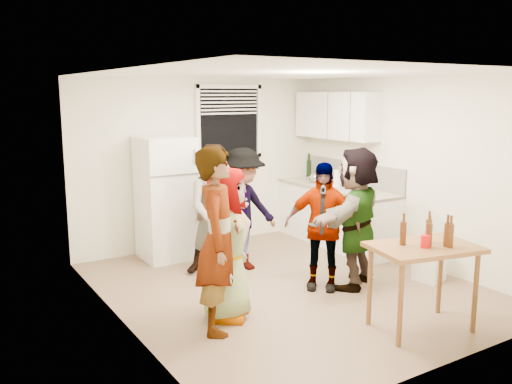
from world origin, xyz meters
TOP-DOWN VIEW (x-y plane):
  - room at (0.00, 0.00)m, footprint 4.00×4.50m
  - window at (0.45, 2.21)m, footprint 1.12×0.10m
  - refrigerator at (-0.75, 1.88)m, footprint 0.70×0.70m
  - counter_lower at (1.70, 1.15)m, footprint 0.60×2.20m
  - countertop at (1.70, 1.15)m, footprint 0.64×2.22m
  - backsplash at (1.99, 1.15)m, footprint 0.03×2.20m
  - upper_cabinets at (1.83, 1.35)m, footprint 0.34×1.60m
  - kettle at (1.65, 1.59)m, footprint 0.24×0.21m
  - paper_towel at (1.68, 1.12)m, footprint 0.11×0.11m
  - wine_bottle at (1.75, 1.90)m, footprint 0.08×0.08m
  - beer_bottle_counter at (1.60, 0.45)m, footprint 0.05×0.05m
  - blue_cup at (1.44, 0.35)m, footprint 0.09×0.09m
  - picture_frame at (1.92, 1.65)m, footprint 0.02×0.18m
  - trash_bin at (1.62, -0.73)m, footprint 0.37×0.37m
  - serving_table at (0.43, -1.63)m, footprint 1.12×0.86m
  - beer_bottle_table at (0.44, -1.68)m, footprint 0.06×0.06m
  - red_cup at (0.39, -1.68)m, footprint 0.09×0.09m
  - guest_grey at (-1.04, -0.39)m, footprint 1.68×1.62m
  - guest_stripe at (-1.25, -0.60)m, footprint 1.84×1.60m
  - guest_back_left at (-0.46, 0.91)m, footprint 1.38×1.84m
  - guest_back_right at (-0.13, 0.84)m, footprint 1.23×1.72m
  - guest_black at (0.31, -0.23)m, footprint 1.70×1.69m
  - guest_orange at (0.72, -0.37)m, footprint 2.14×2.20m

SIDE VIEW (x-z plane):
  - room at x=0.00m, z-range -1.25..1.25m
  - serving_table at x=0.43m, z-range -0.42..0.42m
  - guest_grey at x=-1.04m, z-range -0.25..0.25m
  - guest_stripe at x=-1.25m, z-range -0.22..0.22m
  - guest_back_left at x=-0.46m, z-range -0.31..0.31m
  - guest_back_right at x=-0.13m, z-range -0.30..0.30m
  - guest_black at x=0.31m, z-range -0.18..0.18m
  - guest_orange at x=0.72m, z-range -0.25..0.25m
  - trash_bin at x=1.62m, z-range 0.02..0.48m
  - counter_lower at x=1.70m, z-range 0.00..0.86m
  - beer_bottle_table at x=0.44m, z-range 0.74..0.96m
  - red_cup at x=0.39m, z-range 0.79..0.91m
  - refrigerator at x=-0.75m, z-range 0.00..1.70m
  - countertop at x=1.70m, z-range 0.86..0.90m
  - paper_towel at x=1.68m, z-range 0.78..1.02m
  - wine_bottle at x=1.75m, z-range 0.74..1.06m
  - kettle at x=1.65m, z-range 0.80..1.00m
  - beer_bottle_counter at x=1.60m, z-range 0.80..1.00m
  - blue_cup at x=1.44m, z-range 0.84..0.96m
  - picture_frame at x=1.92m, z-range 0.90..1.05m
  - backsplash at x=1.99m, z-range 0.90..1.26m
  - window at x=0.45m, z-range 1.32..2.38m
  - upper_cabinets at x=1.83m, z-range 1.60..2.30m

